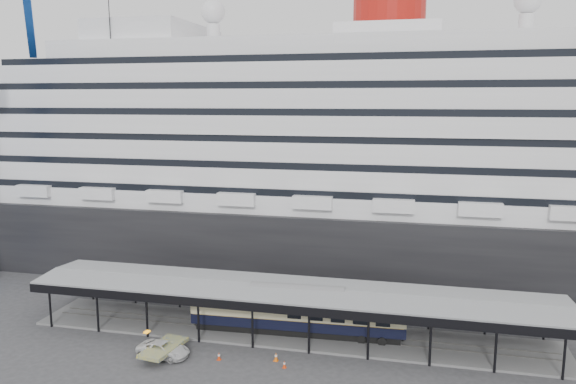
{
  "coord_description": "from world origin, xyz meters",
  "views": [
    {
      "loc": [
        12.71,
        -50.17,
        24.73
      ],
      "look_at": [
        -0.88,
        8.0,
        14.86
      ],
      "focal_mm": 35.0,
      "sensor_mm": 36.0,
      "label": 1
    }
  ],
  "objects": [
    {
      "name": "cruise_ship",
      "position": [
        0.05,
        32.0,
        18.35
      ],
      "size": [
        130.0,
        30.0,
        43.9
      ],
      "color": "black",
      "rests_on": "ground"
    },
    {
      "name": "traffic_cone_right",
      "position": [
        0.13,
        -1.4,
        0.42
      ],
      "size": [
        0.5,
        0.5,
        0.85
      ],
      "rotation": [
        0.0,
        0.0,
        -0.16
      ],
      "color": "orange",
      "rests_on": "ground"
    },
    {
      "name": "port_truck",
      "position": [
        -10.76,
        -2.97,
        0.73
      ],
      "size": [
        5.51,
        3.1,
        1.45
      ],
      "primitive_type": "imported",
      "rotation": [
        0.0,
        0.0,
        1.43
      ],
      "color": "silver",
      "rests_on": "ground"
    },
    {
      "name": "pullman_carriage",
      "position": [
        0.82,
        5.0,
        2.7
      ],
      "size": [
        22.76,
        3.87,
        22.25
      ],
      "rotation": [
        0.0,
        0.0,
        0.04
      ],
      "color": "black",
      "rests_on": "ground"
    },
    {
      "name": "platform_canopy",
      "position": [
        0.0,
        5.0,
        2.36
      ],
      "size": [
        56.0,
        9.18,
        5.3
      ],
      "color": "slate",
      "rests_on": "ground"
    },
    {
      "name": "ground",
      "position": [
        0.0,
        0.0,
        0.0
      ],
      "size": [
        200.0,
        200.0,
        0.0
      ],
      "primitive_type": "plane",
      "color": "#333335",
      "rests_on": "ground"
    },
    {
      "name": "traffic_cone_mid",
      "position": [
        1.24,
        -2.58,
        0.35
      ],
      "size": [
        0.4,
        0.4,
        0.7
      ],
      "rotation": [
        0.0,
        0.0,
        -0.12
      ],
      "color": "red",
      "rests_on": "ground"
    },
    {
      "name": "traffic_cone_left",
      "position": [
        -5.26,
        -2.44,
        0.38
      ],
      "size": [
        0.4,
        0.4,
        0.76
      ],
      "rotation": [
        0.0,
        0.0,
        -0.01
      ],
      "color": "red",
      "rests_on": "ground"
    }
  ]
}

